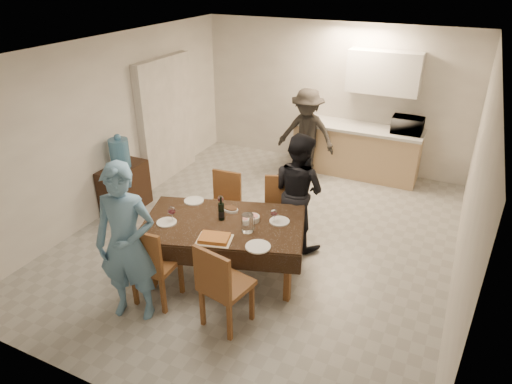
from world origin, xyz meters
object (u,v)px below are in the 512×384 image
(console, at_px, (125,188))
(person_kitchen, at_px, (306,134))
(person_near, at_px, (127,244))
(person_far, at_px, (298,191))
(water_pitcher, at_px, (248,223))
(savoury_tart, at_px, (214,238))
(water_jug, at_px, (120,153))
(dining_table, at_px, (223,225))
(wine_bottle, at_px, (221,208))
(microwave, at_px, (408,125))

(console, bearing_deg, person_kitchen, 49.43)
(person_near, relative_size, person_far, 1.13)
(water_pitcher, height_order, person_kitchen, person_kitchen)
(savoury_tart, height_order, person_kitchen, person_kitchen)
(person_near, bearing_deg, person_kitchen, 66.12)
(water_jug, xyz_separation_m, person_far, (2.74, 0.27, -0.15))
(dining_table, bearing_deg, wine_bottle, 116.94)
(wine_bottle, distance_m, water_pitcher, 0.41)
(wine_bottle, bearing_deg, dining_table, -45.00)
(console, distance_m, microwave, 4.74)
(dining_table, xyz_separation_m, water_pitcher, (0.35, -0.05, 0.14))
(console, distance_m, wine_bottle, 2.32)
(dining_table, distance_m, microwave, 3.97)
(dining_table, distance_m, water_jug, 2.34)
(microwave, relative_size, person_far, 0.32)
(person_near, relative_size, person_kitchen, 1.13)
(dining_table, xyz_separation_m, savoury_tart, (0.10, -0.38, 0.06))
(water_pitcher, bearing_deg, microwave, 72.68)
(person_near, bearing_deg, savoury_tart, 27.84)
(person_far, bearing_deg, person_kitchen, -53.13)
(savoury_tart, distance_m, person_kitchen, 3.60)
(water_jug, bearing_deg, person_near, -48.06)
(water_jug, height_order, person_kitchen, person_kitchen)
(water_pitcher, xyz_separation_m, savoury_tart, (-0.25, -0.33, -0.08))
(dining_table, bearing_deg, person_near, -135.71)
(water_jug, distance_m, microwave, 4.69)
(wine_bottle, height_order, person_kitchen, person_kitchen)
(wine_bottle, relative_size, person_kitchen, 0.19)
(water_jug, relative_size, savoury_tart, 1.14)
(console, distance_m, person_near, 2.52)
(water_jug, bearing_deg, microwave, 37.89)
(dining_table, height_order, person_kitchen, person_kitchen)
(microwave, bearing_deg, wine_bottle, 66.67)
(console, height_order, wine_bottle, wine_bottle)
(water_jug, bearing_deg, savoury_tart, -26.82)
(water_jug, relative_size, person_far, 0.27)
(water_pitcher, bearing_deg, dining_table, 171.87)
(water_pitcher, bearing_deg, person_near, -131.99)
(water_pitcher, distance_m, person_far, 1.12)
(dining_table, xyz_separation_m, person_kitchen, (-0.11, 3.21, 0.09))
(person_kitchen, bearing_deg, water_jug, -130.57)
(microwave, bearing_deg, person_far, 69.86)
(dining_table, height_order, console, dining_table)
(microwave, relative_size, person_kitchen, 0.32)
(water_pitcher, distance_m, microwave, 3.89)
(wine_bottle, height_order, person_near, person_near)
(water_pitcher, height_order, savoury_tart, water_pitcher)
(microwave, bearing_deg, person_near, 66.41)
(person_kitchen, bearing_deg, person_near, -95.85)
(console, relative_size, person_kitchen, 0.50)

